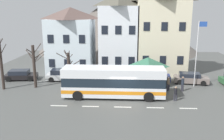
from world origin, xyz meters
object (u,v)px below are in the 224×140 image
Objects in this scene: pedestrian_01 at (168,83)px; pedestrian_02 at (176,93)px; parked_car_01 at (152,76)px; public_bench at (126,77)px; townhouse_00 at (71,40)px; transit_bus at (114,82)px; pedestrian_00 at (183,84)px; bare_tree_02 at (69,70)px; parked_car_00 at (190,78)px; townhouse_02 at (161,30)px; bus_shelter at (148,62)px; parked_car_02 at (63,75)px; pedestrian_03 at (150,84)px; hilltop_castle at (118,19)px; townhouse_01 at (119,34)px; bare_tree_00 at (34,65)px; flagpole at (198,50)px; bare_tree_01 at (1,64)px; parked_car_03 at (21,75)px.

pedestrian_01 is 3.07m from pedestrian_02.
parked_car_01 is 3.06× the size of public_bench.
townhouse_00 is 1.97× the size of parked_car_01.
pedestrian_00 is (7.51, 2.25, -0.70)m from transit_bus.
public_bench is 0.33× the size of bare_tree_02.
transit_bus is at bearing -142.09° from parked_car_00.
pedestrian_02 is (-3.00, -6.11, 0.17)m from parked_car_00.
parked_car_00 is 6.81m from pedestrian_02.
townhouse_02 is at bearing -2.04° from townhouse_00.
bare_tree_02 reaches higher than parked_car_01.
parked_car_02 is at bearing 168.57° from bus_shelter.
pedestrian_03 is at bearing -173.88° from pedestrian_00.
hilltop_castle is at bearing 105.55° from pedestrian_00.
townhouse_01 reaches higher than pedestrian_01.
parked_car_01 is at bearing 69.59° from bus_shelter.
parked_car_01 is 0.90× the size of bare_tree_00.
pedestrian_03 is at bearing 84.06° from parked_car_01.
public_bench is (-2.49, 2.36, -2.45)m from bus_shelter.
townhouse_00 is 12.62m from bus_shelter.
hilltop_castle is 4.58× the size of flagpole.
parked_car_00 is at bearing 16.28° from bus_shelter.
bare_tree_01 is (-21.71, -3.47, 2.33)m from parked_car_00.
transit_bus is at bearing -45.89° from parked_car_02.
parked_car_03 is 2.65× the size of pedestrian_03.
bus_shelter is at bearing 117.72° from pedestrian_02.
bare_tree_02 is (-6.45, -3.57, 1.74)m from public_bench.
pedestrian_01 is 5.21m from flagpole.
parked_car_02 is 5.48m from parked_car_03.
pedestrian_00 is at bearing -31.05° from townhouse_00.
parked_car_00 is at bearing -69.52° from hilltop_castle.
transit_bus is 6.99× the size of pedestrian_02.
townhouse_02 is at bearing 129.51° from parked_car_00.
parked_car_00 is 21.40m from parked_car_03.
flagpole reaches higher than pedestrian_01.
flagpole is 1.65× the size of bare_tree_02.
bare_tree_02 is at bearing -31.55° from parked_car_03.
pedestrian_03 is at bearing -58.70° from public_bench.
pedestrian_01 is at bearing -77.35° from hilltop_castle.
townhouse_02 reaches higher than pedestrian_03.
bare_tree_02 is (-5.39, -8.24, -3.29)m from townhouse_01.
bare_tree_02 is (-9.72, -3.30, 1.54)m from parked_car_01.
bare_tree_02 is at bearing 178.61° from pedestrian_01.
flagpole is 1.47× the size of bare_tree_00.
pedestrian_02 is at bearing -113.92° from pedestrian_00.
flagpole is at bearing -22.73° from townhouse_00.
pedestrian_02 is (0.21, -3.06, -0.04)m from pedestrian_01.
parked_car_03 is at bearing 169.93° from pedestrian_00.
townhouse_01 is 14.29m from parked_car_03.
parked_car_00 is at bearing 32.96° from pedestrian_03.
bare_tree_01 is at bearing -150.21° from parked_car_02.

